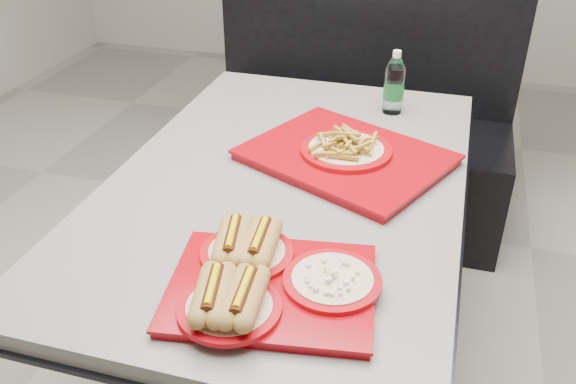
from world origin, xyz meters
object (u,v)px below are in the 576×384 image
(tray_far, at_px, (346,152))
(water_bottle, at_px, (394,86))
(diner_table, at_px, (288,229))
(tray_near, at_px, (263,279))
(booth_bench, at_px, (357,127))

(tray_far, bearing_deg, water_bottle, 78.66)
(diner_table, distance_m, tray_near, 0.50)
(diner_table, bearing_deg, tray_far, 43.37)
(booth_bench, xyz_separation_m, water_bottle, (0.20, -0.60, 0.44))
(tray_near, relative_size, water_bottle, 2.19)
(diner_table, relative_size, tray_near, 3.21)
(tray_near, xyz_separation_m, water_bottle, (0.12, 0.95, 0.06))
(diner_table, relative_size, booth_bench, 1.05)
(diner_table, height_order, tray_far, tray_far)
(tray_near, bearing_deg, water_bottle, 82.57)
(tray_near, bearing_deg, diner_table, 100.02)
(diner_table, xyz_separation_m, booth_bench, (0.00, 1.09, -0.18))
(tray_near, height_order, tray_far, tray_far)
(diner_table, height_order, tray_near, tray_near)
(diner_table, bearing_deg, booth_bench, 90.00)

